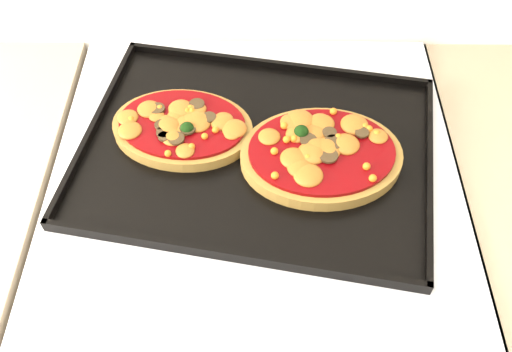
# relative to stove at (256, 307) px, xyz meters

# --- Properties ---
(stove) EXTENTS (0.60, 0.60, 0.91)m
(stove) POSITION_rel_stove_xyz_m (0.00, 0.00, 0.00)
(stove) COLOR white
(stove) RESTS_ON floor
(baking_tray) EXTENTS (0.56, 0.46, 0.02)m
(baking_tray) POSITION_rel_stove_xyz_m (-0.00, 0.03, 0.47)
(baking_tray) COLOR black
(baking_tray) RESTS_ON stove
(pizza_left) EXTENTS (0.23, 0.18, 0.03)m
(pizza_left) POSITION_rel_stove_xyz_m (-0.11, 0.06, 0.48)
(pizza_left) COLOR olive
(pizza_left) RESTS_ON baking_tray
(pizza_right) EXTENTS (0.24, 0.19, 0.03)m
(pizza_right) POSITION_rel_stove_xyz_m (0.09, 0.01, 0.48)
(pizza_right) COLOR olive
(pizza_right) RESTS_ON baking_tray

